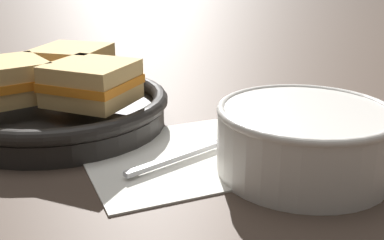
{
  "coord_description": "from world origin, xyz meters",
  "views": [
    {
      "loc": [
        -0.22,
        -0.41,
        0.21
      ],
      "look_at": [
        0.03,
        0.01,
        0.04
      ],
      "focal_mm": 45.0,
      "sensor_mm": 36.0,
      "label": 1
    }
  ],
  "objects_px": {
    "sandwich_near_left": "(5,81)",
    "sandwich_far_left": "(72,64)",
    "soup_bowl": "(304,136)",
    "skillet": "(60,110)",
    "spoon": "(219,143)",
    "sandwich_near_right": "(92,83)"
  },
  "relations": [
    {
      "from": "spoon",
      "to": "sandwich_near_left",
      "type": "distance_m",
      "value": 0.26
    },
    {
      "from": "spoon",
      "to": "skillet",
      "type": "height_order",
      "value": "skillet"
    },
    {
      "from": "soup_bowl",
      "to": "sandwich_far_left",
      "type": "bearing_deg",
      "value": 114.0
    },
    {
      "from": "sandwich_near_right",
      "to": "sandwich_far_left",
      "type": "height_order",
      "value": "same"
    },
    {
      "from": "sandwich_near_right",
      "to": "sandwich_far_left",
      "type": "xyz_separation_m",
      "value": [
        0.01,
        0.1,
        0.0
      ]
    },
    {
      "from": "soup_bowl",
      "to": "sandwich_near_left",
      "type": "relative_size",
      "value": 1.76
    },
    {
      "from": "spoon",
      "to": "sandwich_near_left",
      "type": "height_order",
      "value": "sandwich_near_left"
    },
    {
      "from": "sandwich_near_left",
      "to": "sandwich_far_left",
      "type": "xyz_separation_m",
      "value": [
        0.09,
        0.04,
        0.0
      ]
    },
    {
      "from": "spoon",
      "to": "sandwich_near_left",
      "type": "relative_size",
      "value": 1.8
    },
    {
      "from": "sandwich_near_left",
      "to": "soup_bowl",
      "type": "bearing_deg",
      "value": -48.53
    },
    {
      "from": "spoon",
      "to": "sandwich_near_right",
      "type": "distance_m",
      "value": 0.16
    },
    {
      "from": "sandwich_near_left",
      "to": "sandwich_far_left",
      "type": "distance_m",
      "value": 0.1
    },
    {
      "from": "spoon",
      "to": "sandwich_far_left",
      "type": "relative_size",
      "value": 1.39
    },
    {
      "from": "skillet",
      "to": "sandwich_near_right",
      "type": "xyz_separation_m",
      "value": [
        0.02,
        -0.05,
        0.04
      ]
    },
    {
      "from": "soup_bowl",
      "to": "skillet",
      "type": "height_order",
      "value": "soup_bowl"
    },
    {
      "from": "soup_bowl",
      "to": "skillet",
      "type": "distance_m",
      "value": 0.3
    },
    {
      "from": "skillet",
      "to": "sandwich_near_right",
      "type": "distance_m",
      "value": 0.07
    },
    {
      "from": "spoon",
      "to": "skillet",
      "type": "distance_m",
      "value": 0.21
    },
    {
      "from": "soup_bowl",
      "to": "skillet",
      "type": "bearing_deg",
      "value": 123.75
    },
    {
      "from": "soup_bowl",
      "to": "sandwich_near_right",
      "type": "distance_m",
      "value": 0.24
    },
    {
      "from": "spoon",
      "to": "sandwich_far_left",
      "type": "xyz_separation_m",
      "value": [
        -0.09,
        0.21,
        0.06
      ]
    },
    {
      "from": "soup_bowl",
      "to": "sandwich_near_left",
      "type": "height_order",
      "value": "sandwich_near_left"
    }
  ]
}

